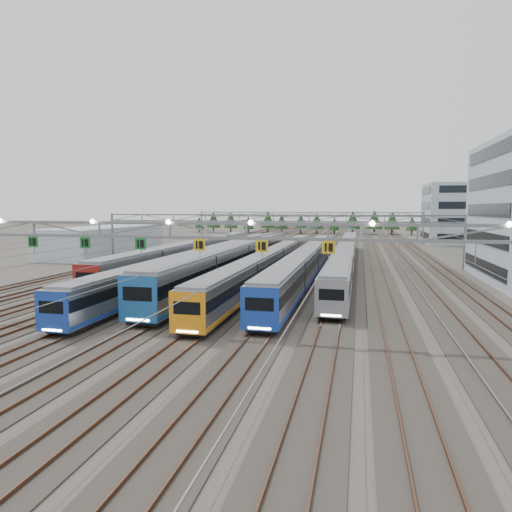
% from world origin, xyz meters
% --- Properties ---
extents(ground, '(400.00, 400.00, 0.00)m').
position_xyz_m(ground, '(0.00, 0.00, 0.00)').
color(ground, '#47423A').
rests_on(ground, ground).
extents(track_bed, '(54.00, 260.00, 5.42)m').
position_xyz_m(track_bed, '(0.00, 100.00, 1.49)').
color(track_bed, '#2D2823').
rests_on(track_bed, ground).
extents(train_a, '(2.83, 54.94, 3.68)m').
position_xyz_m(train_a, '(-11.25, 34.00, 2.09)').
color(train_a, black).
rests_on(train_a, ground).
extents(train_b, '(2.53, 67.75, 3.29)m').
position_xyz_m(train_b, '(-6.75, 29.53, 1.89)').
color(train_b, black).
rests_on(train_b, ground).
extents(train_c, '(3.09, 55.25, 4.03)m').
position_xyz_m(train_c, '(-2.25, 26.73, 2.27)').
color(train_c, black).
rests_on(train_c, ground).
extents(train_d, '(2.58, 62.03, 3.35)m').
position_xyz_m(train_d, '(2.25, 28.30, 1.92)').
color(train_d, black).
rests_on(train_d, ground).
extents(train_e, '(2.70, 59.02, 3.52)m').
position_xyz_m(train_e, '(6.75, 28.56, 2.01)').
color(train_e, black).
rests_on(train_e, ground).
extents(train_f, '(2.61, 68.57, 3.39)m').
position_xyz_m(train_f, '(11.25, 38.27, 1.95)').
color(train_f, black).
rests_on(train_f, ground).
extents(gantry_near, '(56.36, 0.61, 8.08)m').
position_xyz_m(gantry_near, '(-0.05, -0.12, 7.09)').
color(gantry_near, slate).
rests_on(gantry_near, ground).
extents(gantry_mid, '(56.36, 0.36, 8.00)m').
position_xyz_m(gantry_mid, '(0.00, 40.00, 6.39)').
color(gantry_mid, slate).
rests_on(gantry_mid, ground).
extents(gantry_far, '(56.36, 0.36, 8.00)m').
position_xyz_m(gantry_far, '(0.00, 85.00, 6.39)').
color(gantry_far, slate).
rests_on(gantry_far, ground).
extents(depot_bldg_north, '(22.00, 18.00, 14.95)m').
position_xyz_m(depot_bldg_north, '(40.36, 92.52, 7.48)').
color(depot_bldg_north, '#A6B9C6').
rests_on(depot_bldg_north, ground).
extents(west_shed, '(10.00, 30.00, 5.34)m').
position_xyz_m(west_shed, '(-34.49, 48.55, 2.67)').
color(west_shed, '#A6B9C6').
rests_on(west_shed, ground).
extents(treeline, '(93.80, 5.60, 7.02)m').
position_xyz_m(treeline, '(-0.90, 129.06, 4.23)').
color(treeline, '#332114').
rests_on(treeline, ground).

